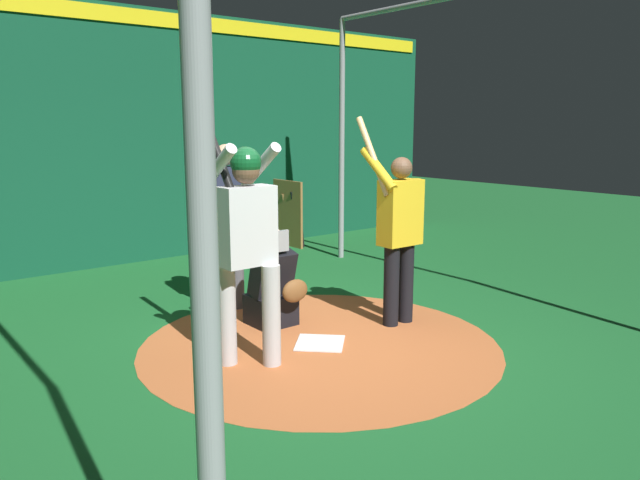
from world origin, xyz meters
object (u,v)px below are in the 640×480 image
Objects in this scene: batter at (246,235)px; catcher at (273,288)px; visitor at (399,229)px; umpire at (227,218)px; home_plate at (320,343)px; bat_rack at (281,214)px.

batter reaches higher than catcher.
visitor is at bearing 89.09° from batter.
catcher is 0.56× the size of umpire.
batter is (-0.01, -0.74, 1.07)m from home_plate.
batter reaches higher than bat_rack.
umpire is (-1.41, -0.10, 0.97)m from home_plate.
bat_rack reaches higher than catcher.
catcher is (-0.68, 0.72, -0.70)m from batter.
bat_rack is at bearing 149.01° from home_plate.
umpire is 1.47× the size of bat_rack.
home_plate is 1.30m from batter.
home_plate is 0.24× the size of umpire.
catcher is at bearing -36.17° from bat_rack.
visitor reaches higher than catcher.
bat_rack is at bearing 160.95° from visitor.
catcher is 4.16m from bat_rack.
home_plate is 1.34m from visitor.
catcher is at bearing 133.49° from batter.
visitor is (0.71, 0.98, 0.57)m from catcher.
home_plate is 0.21× the size of visitor.
catcher is 0.93m from umpire.
umpire reaches higher than home_plate.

